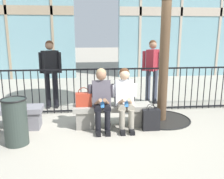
{
  "coord_description": "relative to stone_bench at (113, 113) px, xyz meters",
  "views": [
    {
      "loc": [
        -0.53,
        -4.72,
        1.86
      ],
      "look_at": [
        0.0,
        0.1,
        0.75
      ],
      "focal_mm": 38.87,
      "sensor_mm": 36.0,
      "label": 1
    }
  ],
  "objects": [
    {
      "name": "bystander_further_back",
      "position": [
        -1.41,
        1.49,
        0.73
      ],
      "size": [
        0.55,
        0.39,
        1.71
      ],
      "color": "black",
      "rests_on": "ground"
    },
    {
      "name": "plaza_railing",
      "position": [
        -0.0,
        0.96,
        0.27
      ],
      "size": [
        8.81,
        0.04,
        1.07
      ],
      "color": "black",
      "rests_on": "ground"
    },
    {
      "name": "handbag_on_bench",
      "position": [
        -0.58,
        -0.01,
        0.32
      ],
      "size": [
        0.32,
        0.17,
        0.38
      ],
      "color": "#B23823",
      "rests_on": "stone_bench"
    },
    {
      "name": "shopping_bag",
      "position": [
        0.73,
        -0.3,
        -0.06
      ],
      "size": [
        0.34,
        0.15,
        0.52
      ],
      "color": "black",
      "rests_on": "ground"
    },
    {
      "name": "stone_bench_far",
      "position": [
        -2.21,
        0.07,
        0.0
      ],
      "size": [
        1.6,
        0.44,
        0.45
      ],
      "color": "slate",
      "rests_on": "ground"
    },
    {
      "name": "stone_bench",
      "position": [
        0.0,
        0.0,
        0.0
      ],
      "size": [
        1.6,
        0.44,
        0.45
      ],
      "color": "gray",
      "rests_on": "ground"
    },
    {
      "name": "ground_plane",
      "position": [
        0.0,
        0.0,
        -0.27
      ],
      "size": [
        60.0,
        60.0,
        0.0
      ],
      "primitive_type": "plane",
      "color": "#A8A091"
    },
    {
      "name": "trash_can",
      "position": [
        -1.74,
        -0.67,
        0.15
      ],
      "size": [
        0.43,
        0.43,
        0.82
      ],
      "color": "#2D3833",
      "rests_on": "ground"
    },
    {
      "name": "seated_person_with_phone",
      "position": [
        -0.23,
        -0.13,
        0.38
      ],
      "size": [
        0.52,
        0.66,
        1.21
      ],
      "color": "black",
      "rests_on": "ground"
    },
    {
      "name": "seated_person_companion",
      "position": [
        0.23,
        -0.13,
        0.38
      ],
      "size": [
        0.52,
        0.66,
        1.21
      ],
      "color": "gray",
      "rests_on": "ground"
    },
    {
      "name": "bystander_at_railing",
      "position": [
        1.26,
        1.63,
        0.73
      ],
      "size": [
        0.55,
        0.43,
        1.71
      ],
      "color": "#383D4C",
      "rests_on": "ground"
    }
  ]
}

